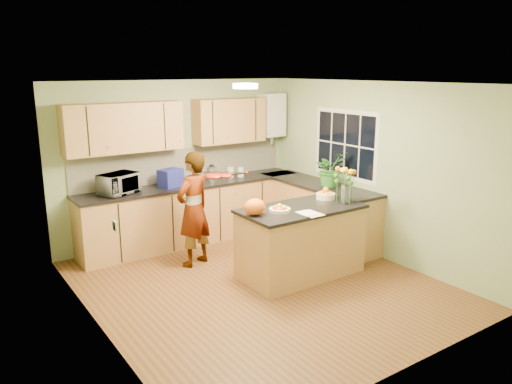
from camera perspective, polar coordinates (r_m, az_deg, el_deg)
floor at (r=6.43m, az=0.37°, el=-10.53°), size 4.50×4.50×0.00m
ceiling at (r=5.86m, az=0.41°, el=12.33°), size 4.00×4.50×0.02m
wall_back at (r=7.94m, az=-8.92°, el=3.50°), size 4.00×0.02×2.50m
wall_front at (r=4.44m, az=17.25°, el=-5.28°), size 4.00×0.02×2.50m
wall_left at (r=5.19m, az=-18.09°, el=-2.57°), size 0.02×4.50×2.50m
wall_right at (r=7.32m, az=13.37°, el=2.42°), size 0.02×4.50×2.50m
back_counter at (r=7.90m, az=-7.11°, el=-2.31°), size 3.64×0.62×0.94m
right_counter at (r=7.89m, az=7.03°, el=-2.32°), size 0.62×2.24×0.94m
splashback at (r=7.98m, az=-8.21°, el=3.21°), size 3.60×0.02×0.52m
upper_cabinets at (r=7.63m, az=-9.73°, el=7.61°), size 3.20×0.34×0.70m
boiler at (r=8.58m, az=1.79°, el=8.79°), size 0.40×0.30×0.86m
window_right at (r=7.68m, az=10.15°, el=5.37°), size 0.01×1.30×1.05m
light_switch at (r=4.63m, az=-15.82°, el=-3.74°), size 0.02×0.09×0.09m
ceiling_lamp at (r=6.11m, az=-1.23°, el=12.03°), size 0.30×0.30×0.07m
peninsula_island at (r=6.58m, az=5.12°, el=-5.63°), size 1.62×0.83×0.93m
fruit_dish at (r=6.22m, az=2.73°, el=-1.89°), size 0.27×0.27×0.09m
orange_bowl at (r=6.89m, az=7.97°, el=-0.24°), size 0.26×0.26×0.15m
flower_vase at (r=6.62m, az=10.28°, el=1.66°), size 0.29×0.29×0.53m
orange_bag at (r=6.05m, az=-0.13°, el=-1.71°), size 0.33×0.31×0.20m
papers at (r=6.16m, az=6.27°, el=-2.45°), size 0.22×0.30×0.01m
violinist at (r=6.86m, az=-7.15°, el=-1.97°), size 0.68×0.56×1.59m
violin at (r=6.65m, az=-4.87°, el=1.82°), size 0.64×0.56×0.16m
microwave at (r=7.29m, az=-15.41°, el=0.92°), size 0.62×0.53×0.29m
blue_box at (r=7.58m, az=-9.74°, el=1.60°), size 0.39×0.33×0.26m
kettle at (r=7.87m, az=-5.08°, el=2.16°), size 0.17×0.17×0.31m
jar_cream at (r=8.14m, az=-2.94°, el=2.28°), size 0.13×0.13×0.17m
jar_white at (r=8.16m, az=-1.76°, el=2.29°), size 0.12×0.12×0.16m
potted_plant at (r=7.54m, az=8.45°, el=2.61°), size 0.49×0.43×0.53m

